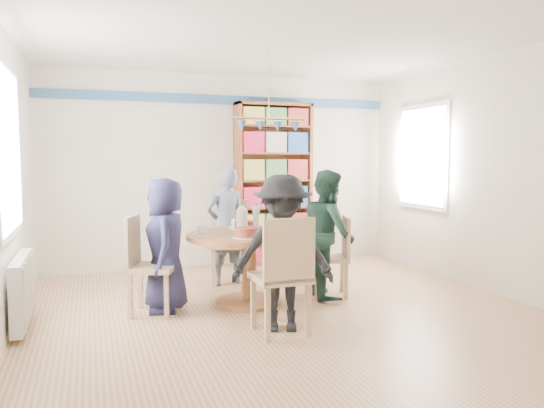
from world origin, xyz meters
name	(u,v)px	position (x,y,z in m)	size (l,w,h in m)	color
ground	(285,312)	(0.00, 0.00, 0.00)	(5.00, 5.00, 0.00)	tan
room_shell	(236,148)	(-0.26, 0.87, 1.65)	(5.00, 5.00, 5.00)	white
radiator	(22,290)	(-2.42, 0.30, 0.35)	(0.12, 1.00, 0.60)	silver
dining_table	(249,251)	(-0.26, 0.41, 0.56)	(1.30, 1.30, 0.75)	brown
chair_left	(144,260)	(-1.33, 0.39, 0.53)	(0.56, 0.56, 0.97)	tan
chair_right	(337,252)	(0.76, 0.40, 0.49)	(0.50, 0.50, 0.89)	tan
chair_far	(229,237)	(-0.21, 1.41, 0.56)	(0.55, 0.55, 1.02)	tan
chair_near	(284,271)	(-0.26, -0.67, 0.57)	(0.47, 0.47, 1.04)	tan
person_left	(165,245)	(-1.12, 0.43, 0.67)	(0.65, 0.43, 1.34)	#191A38
person_right	(328,233)	(0.66, 0.40, 0.71)	(0.69, 0.53, 1.41)	#183127
person_far	(226,226)	(-0.27, 1.33, 0.71)	(0.52, 0.34, 1.42)	gray
person_near	(283,253)	(-0.22, -0.52, 0.70)	(0.90, 0.52, 1.39)	black
bookshelf	(273,185)	(0.69, 2.34, 1.14)	(1.10, 0.33, 2.31)	brown
tableware	(246,227)	(-0.28, 0.43, 0.82)	(1.15, 1.15, 0.30)	white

